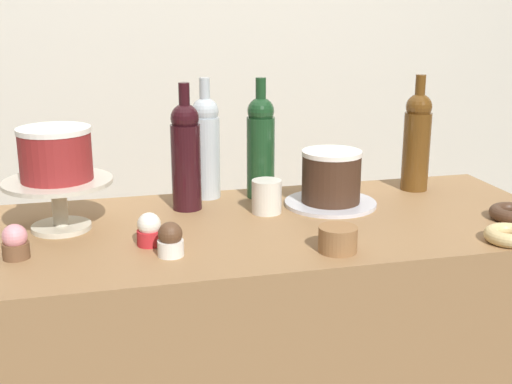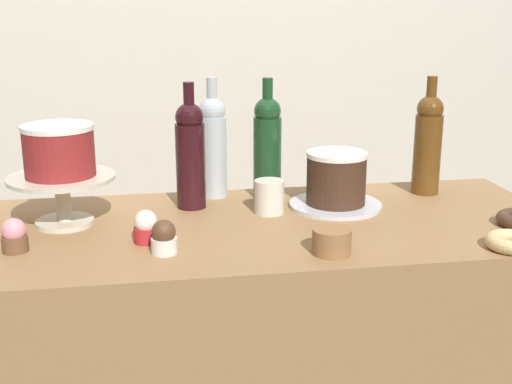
{
  "view_description": "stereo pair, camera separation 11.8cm",
  "coord_description": "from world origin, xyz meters",
  "px_view_note": "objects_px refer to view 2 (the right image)",
  "views": [
    {
      "loc": [
        -0.37,
        -1.49,
        1.43
      ],
      "look_at": [
        0.0,
        0.0,
        0.99
      ],
      "focal_mm": 47.09,
      "sensor_mm": 36.0,
      "label": 1
    },
    {
      "loc": [
        -0.25,
        -1.52,
        1.43
      ],
      "look_at": [
        0.0,
        0.0,
        0.99
      ],
      "focal_mm": 47.09,
      "sensor_mm": 36.0,
      "label": 2
    }
  ],
  "objects_px": {
    "wine_bottle_amber": "(428,142)",
    "cupcake_vanilla": "(146,227)",
    "wine_bottle_dark_red": "(190,153)",
    "cupcake_strawberry": "(14,236)",
    "coffee_cup_ceramic": "(269,197)",
    "wine_bottle_clear": "(213,145)",
    "wine_bottle_green": "(267,145)",
    "donut_glazed": "(512,242)",
    "white_layer_cake": "(59,150)",
    "chocolate_round_cake": "(336,178)",
    "cookie_stack": "(332,241)",
    "cupcake_chocolate": "(164,238)",
    "cake_stand_pedestal": "(62,191)"
  },
  "relations": [
    {
      "from": "wine_bottle_amber",
      "to": "cupcake_vanilla",
      "type": "distance_m",
      "value": 0.83
    },
    {
      "from": "wine_bottle_dark_red",
      "to": "cupcake_strawberry",
      "type": "xyz_separation_m",
      "value": [
        -0.4,
        -0.26,
        -0.11
      ]
    },
    {
      "from": "cupcake_vanilla",
      "to": "coffee_cup_ceramic",
      "type": "distance_m",
      "value": 0.35
    },
    {
      "from": "cupcake_vanilla",
      "to": "wine_bottle_clear",
      "type": "bearing_deg",
      "value": 61.38
    },
    {
      "from": "wine_bottle_green",
      "to": "cupcake_vanilla",
      "type": "bearing_deg",
      "value": -136.88
    },
    {
      "from": "donut_glazed",
      "to": "white_layer_cake",
      "type": "bearing_deg",
      "value": 161.22
    },
    {
      "from": "white_layer_cake",
      "to": "cupcake_strawberry",
      "type": "distance_m",
      "value": 0.24
    },
    {
      "from": "wine_bottle_clear",
      "to": "coffee_cup_ceramic",
      "type": "xyz_separation_m",
      "value": [
        0.12,
        -0.18,
        -0.1
      ]
    },
    {
      "from": "wine_bottle_dark_red",
      "to": "donut_glazed",
      "type": "height_order",
      "value": "wine_bottle_dark_red"
    },
    {
      "from": "wine_bottle_amber",
      "to": "chocolate_round_cake",
      "type": "bearing_deg",
      "value": -162.7
    },
    {
      "from": "white_layer_cake",
      "to": "cookie_stack",
      "type": "bearing_deg",
      "value": -26.69
    },
    {
      "from": "wine_bottle_dark_red",
      "to": "coffee_cup_ceramic",
      "type": "xyz_separation_m",
      "value": [
        0.19,
        -0.08,
        -0.1
      ]
    },
    {
      "from": "chocolate_round_cake",
      "to": "cupcake_chocolate",
      "type": "xyz_separation_m",
      "value": [
        -0.45,
        -0.26,
        -0.04
      ]
    },
    {
      "from": "wine_bottle_clear",
      "to": "cupcake_chocolate",
      "type": "bearing_deg",
      "value": -109.71
    },
    {
      "from": "wine_bottle_dark_red",
      "to": "cupcake_vanilla",
      "type": "xyz_separation_m",
      "value": [
        -0.12,
        -0.25,
        -0.11
      ]
    },
    {
      "from": "white_layer_cake",
      "to": "wine_bottle_amber",
      "type": "distance_m",
      "value": 0.98
    },
    {
      "from": "wine_bottle_amber",
      "to": "cake_stand_pedestal",
      "type": "bearing_deg",
      "value": -172.91
    },
    {
      "from": "cupcake_strawberry",
      "to": "cupcake_chocolate",
      "type": "relative_size",
      "value": 1.0
    },
    {
      "from": "wine_bottle_green",
      "to": "donut_glazed",
      "type": "height_order",
      "value": "wine_bottle_green"
    },
    {
      "from": "cupcake_strawberry",
      "to": "cookie_stack",
      "type": "height_order",
      "value": "cupcake_strawberry"
    },
    {
      "from": "cookie_stack",
      "to": "coffee_cup_ceramic",
      "type": "height_order",
      "value": "coffee_cup_ceramic"
    },
    {
      "from": "coffee_cup_ceramic",
      "to": "wine_bottle_dark_red",
      "type": "bearing_deg",
      "value": 156.45
    },
    {
      "from": "wine_bottle_clear",
      "to": "wine_bottle_dark_red",
      "type": "relative_size",
      "value": 1.0
    },
    {
      "from": "cake_stand_pedestal",
      "to": "wine_bottle_amber",
      "type": "bearing_deg",
      "value": 7.09
    },
    {
      "from": "wine_bottle_amber",
      "to": "cookie_stack",
      "type": "xyz_separation_m",
      "value": [
        -0.39,
        -0.41,
        -0.12
      ]
    },
    {
      "from": "wine_bottle_green",
      "to": "cake_stand_pedestal",
      "type": "bearing_deg",
      "value": -163.6
    },
    {
      "from": "cupcake_strawberry",
      "to": "cupcake_chocolate",
      "type": "bearing_deg",
      "value": -11.35
    },
    {
      "from": "wine_bottle_clear",
      "to": "wine_bottle_green",
      "type": "relative_size",
      "value": 1.0
    },
    {
      "from": "wine_bottle_amber",
      "to": "wine_bottle_clear",
      "type": "distance_m",
      "value": 0.59
    },
    {
      "from": "wine_bottle_clear",
      "to": "wine_bottle_dark_red",
      "type": "xyz_separation_m",
      "value": [
        -0.07,
        -0.09,
        0.0
      ]
    },
    {
      "from": "cookie_stack",
      "to": "wine_bottle_clear",
      "type": "bearing_deg",
      "value": 112.84
    },
    {
      "from": "wine_bottle_green",
      "to": "cupcake_strawberry",
      "type": "xyz_separation_m",
      "value": [
        -0.61,
        -0.32,
        -0.11
      ]
    },
    {
      "from": "donut_glazed",
      "to": "wine_bottle_amber",
      "type": "bearing_deg",
      "value": 90.82
    },
    {
      "from": "chocolate_round_cake",
      "to": "cookie_stack",
      "type": "relative_size",
      "value": 1.86
    },
    {
      "from": "wine_bottle_clear",
      "to": "cookie_stack",
      "type": "height_order",
      "value": "wine_bottle_clear"
    },
    {
      "from": "wine_bottle_amber",
      "to": "cupcake_strawberry",
      "type": "height_order",
      "value": "wine_bottle_amber"
    },
    {
      "from": "wine_bottle_amber",
      "to": "cupcake_vanilla",
      "type": "height_order",
      "value": "wine_bottle_amber"
    },
    {
      "from": "white_layer_cake",
      "to": "wine_bottle_dark_red",
      "type": "relative_size",
      "value": 0.51
    },
    {
      "from": "cake_stand_pedestal",
      "to": "cupcake_chocolate",
      "type": "height_order",
      "value": "cake_stand_pedestal"
    },
    {
      "from": "cupcake_chocolate",
      "to": "donut_glazed",
      "type": "distance_m",
      "value": 0.75
    },
    {
      "from": "wine_bottle_dark_red",
      "to": "wine_bottle_amber",
      "type": "bearing_deg",
      "value": 2.44
    },
    {
      "from": "cupcake_vanilla",
      "to": "cupcake_chocolate",
      "type": "bearing_deg",
      "value": -63.7
    },
    {
      "from": "wine_bottle_green",
      "to": "coffee_cup_ceramic",
      "type": "height_order",
      "value": "wine_bottle_green"
    },
    {
      "from": "white_layer_cake",
      "to": "wine_bottle_amber",
      "type": "bearing_deg",
      "value": 7.09
    },
    {
      "from": "cupcake_strawberry",
      "to": "wine_bottle_amber",
      "type": "bearing_deg",
      "value": 15.32
    },
    {
      "from": "cake_stand_pedestal",
      "to": "wine_bottle_clear",
      "type": "xyz_separation_m",
      "value": [
        0.38,
        0.19,
        0.06
      ]
    },
    {
      "from": "white_layer_cake",
      "to": "cupcake_chocolate",
      "type": "relative_size",
      "value": 2.25
    },
    {
      "from": "white_layer_cake",
      "to": "wine_bottle_green",
      "type": "distance_m",
      "value": 0.55
    },
    {
      "from": "white_layer_cake",
      "to": "wine_bottle_green",
      "type": "relative_size",
      "value": 0.51
    },
    {
      "from": "chocolate_round_cake",
      "to": "cupcake_chocolate",
      "type": "relative_size",
      "value": 2.11
    }
  ]
}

